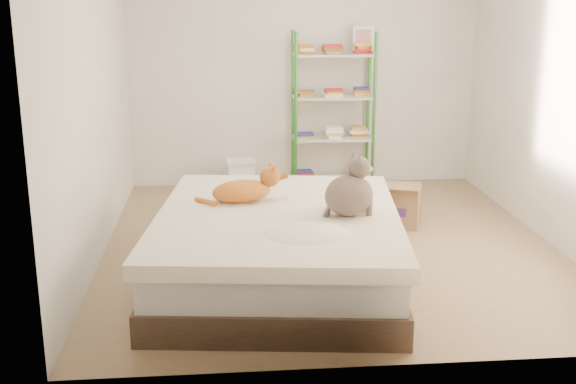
{
  "coord_description": "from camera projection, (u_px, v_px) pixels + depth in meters",
  "views": [
    {
      "loc": [
        -0.89,
        -5.8,
        2.09
      ],
      "look_at": [
        -0.41,
        -0.52,
        0.62
      ],
      "focal_mm": 45.0,
      "sensor_mm": 36.0,
      "label": 1
    }
  ],
  "objects": [
    {
      "name": "grey_cat",
      "position": [
        349.0,
        186.0,
        5.09
      ],
      "size": [
        0.44,
        0.4,
        0.43
      ],
      "primitive_type": null,
      "rotation": [
        0.0,
        0.0,
        1.81
      ],
      "color": "#886E5E",
      "rests_on": "bed"
    },
    {
      "name": "room",
      "position": [
        332.0,
        93.0,
        5.86
      ],
      "size": [
        3.81,
        4.21,
        2.61
      ],
      "color": "#9E7E58",
      "rests_on": "ground"
    },
    {
      "name": "bed",
      "position": [
        278.0,
        248.0,
        5.3
      ],
      "size": [
        1.98,
        2.36,
        0.55
      ],
      "rotation": [
        0.0,
        0.0,
        -0.12
      ],
      "color": "brown",
      "rests_on": "ground"
    },
    {
      "name": "orange_cat",
      "position": [
        241.0,
        188.0,
        5.45
      ],
      "size": [
        0.59,
        0.42,
        0.22
      ],
      "primitive_type": null,
      "rotation": [
        0.0,
        0.0,
        0.26
      ],
      "color": "orange",
      "rests_on": "bed"
    },
    {
      "name": "shelf_unit",
      "position": [
        333.0,
        111.0,
        7.81
      ],
      "size": [
        0.88,
        0.36,
        1.74
      ],
      "color": "#388833",
      "rests_on": "ground"
    },
    {
      "name": "white_bin",
      "position": [
        241.0,
        176.0,
        7.79
      ],
      "size": [
        0.31,
        0.28,
        0.35
      ],
      "rotation": [
        0.0,
        0.0,
        0.02
      ],
      "color": "white",
      "rests_on": "ground"
    },
    {
      "name": "cardboard_box",
      "position": [
        392.0,
        205.0,
        6.73
      ],
      "size": [
        0.61,
        0.62,
        0.41
      ],
      "rotation": [
        0.0,
        0.0,
        -0.34
      ],
      "color": "olive",
      "rests_on": "ground"
    }
  ]
}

